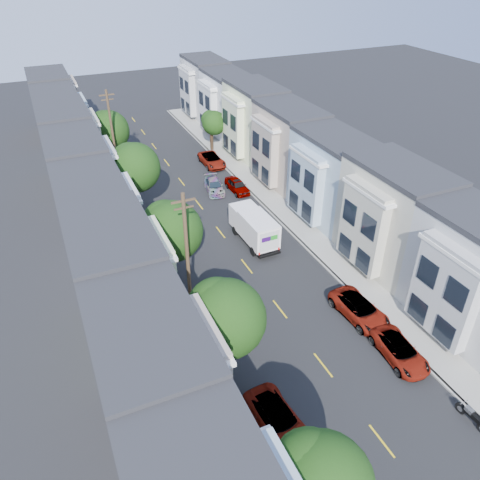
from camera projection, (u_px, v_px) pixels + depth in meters
The scene contains 26 objects.
ground at pixel (280, 309), 35.14m from camera, with size 160.00×160.00×0.00m, color black.
road_slab at pixel (209, 218), 46.66m from camera, with size 12.00×70.00×0.02m, color black.
curb_left at pixel (150, 230), 44.57m from camera, with size 0.30×70.00×0.15m, color gray.
curb_right at pixel (264, 205), 48.69m from camera, with size 0.30×70.00×0.15m, color gray.
sidewalk_left at pixel (136, 233), 44.13m from camera, with size 2.60×70.00×0.15m, color gray.
sidewalk_right at pixel (275, 203), 49.13m from camera, with size 2.60×70.00×0.15m, color gray.
centerline at pixel (209, 218), 46.67m from camera, with size 0.12×70.00×0.01m, color gold.
townhouse_row_left at pixel (96, 243), 42.87m from camera, with size 5.00×70.00×8.50m, color #9CB3C5.
townhouse_row_right at pixel (306, 197), 50.46m from camera, with size 5.00×70.00×8.50m, color #9CB3C5.
tree_b at pixel (224, 319), 26.65m from camera, with size 4.70×4.70×7.56m.
tree_c at pixel (171, 232), 34.84m from camera, with size 4.70×4.70×7.44m.
tree_d at pixel (134, 168), 43.50m from camera, with size 4.70×4.70×7.87m.
tree_e at pixel (108, 131), 54.36m from camera, with size 4.70×4.70×7.03m.
tree_far_r at pixel (213, 123), 59.65m from camera, with size 3.10×3.10×5.24m.
utility_pole_near at pixel (188, 259), 31.74m from camera, with size 1.60×0.26×10.00m.
utility_pole_far at pixel (113, 135), 51.72m from camera, with size 1.60×0.26×10.00m.
fedex_truck at pixel (254, 227), 42.14m from camera, with size 2.32×6.03×2.89m.
lead_sedan at pixel (214, 186), 51.29m from camera, with size 1.77×4.20×1.26m, color black.
parked_left_b at pixel (278, 420), 26.29m from camera, with size 2.24×4.87×1.35m, color #0D1D38.
parked_left_c at pixel (213, 310), 34.02m from camera, with size 2.29×4.96×1.38m, color silver.
parked_left_d at pixel (170, 237), 42.47m from camera, with size 2.07×4.48×1.25m, color #4D0C16.
parked_right_a at pixel (400, 351), 30.71m from camera, with size 2.13×4.62×1.28m, color #545961.
parked_right_b at pixel (360, 310), 34.05m from camera, with size 2.36×5.11×1.42m, color silver.
parked_right_c at pixel (237, 186), 51.22m from camera, with size 1.62×4.22×1.37m, color black.
parked_right_d at pixel (212, 160), 57.17m from camera, with size 2.29×4.97×1.38m, color black.
motorcycle at pixel (471, 416), 26.71m from camera, with size 0.31×2.24×0.89m.
Camera 1 is at (-13.56, -23.20, 23.43)m, focal length 35.00 mm.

